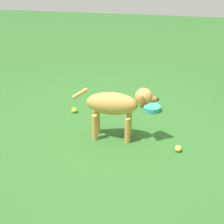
# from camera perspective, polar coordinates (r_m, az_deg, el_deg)

# --- Properties ---
(ground) EXTENTS (14.00, 14.00, 0.00)m
(ground) POSITION_cam_1_polar(r_m,az_deg,el_deg) (3.29, 0.34, -4.86)
(ground) COLOR #2D6026
(dog) EXTENTS (0.87, 0.21, 0.58)m
(dog) POSITION_cam_1_polar(r_m,az_deg,el_deg) (3.11, 0.92, 1.32)
(dog) COLOR #C69347
(dog) RESTS_ON ground
(tennis_ball_0) EXTENTS (0.07, 0.07, 0.07)m
(tennis_ball_0) POSITION_cam_1_polar(r_m,az_deg,el_deg) (3.78, -2.93, 0.30)
(tennis_ball_0) COLOR #C3D431
(tennis_ball_0) RESTS_ON ground
(tennis_ball_1) EXTENTS (0.07, 0.07, 0.07)m
(tennis_ball_1) POSITION_cam_1_polar(r_m,az_deg,el_deg) (3.14, 11.96, -6.52)
(tennis_ball_1) COLOR #D2D33D
(tennis_ball_1) RESTS_ON ground
(tennis_ball_2) EXTENTS (0.07, 0.07, 0.07)m
(tennis_ball_2) POSITION_cam_1_polar(r_m,az_deg,el_deg) (3.81, -6.89, 0.34)
(tennis_ball_2) COLOR #C7E334
(tennis_ball_2) RESTS_ON ground
(tennis_ball_3) EXTENTS (0.07, 0.07, 0.07)m
(tennis_ball_3) POSITION_cam_1_polar(r_m,az_deg,el_deg) (4.17, -2.46, 3.02)
(tennis_ball_3) COLOR #C3D834
(tennis_ball_3) RESTS_ON ground
(water_bowl) EXTENTS (0.22, 0.22, 0.06)m
(water_bowl) POSITION_cam_1_polar(r_m,az_deg,el_deg) (3.87, 7.21, 0.71)
(water_bowl) COLOR teal
(water_bowl) RESTS_ON ground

